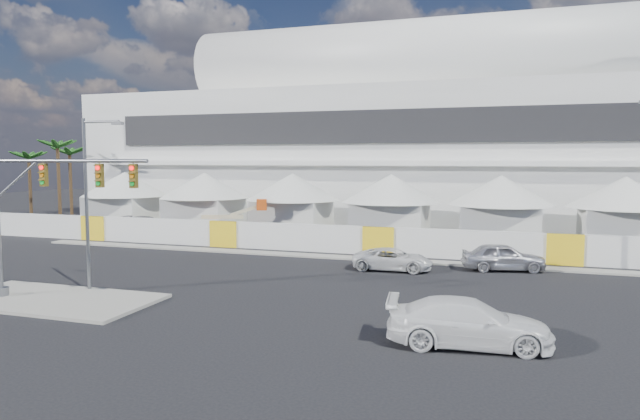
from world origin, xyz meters
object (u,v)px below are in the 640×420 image
(sedan_silver, at_px, (503,257))
(traffic_mast, at_px, (27,213))
(pickup_curb, at_px, (393,259))
(boom_lift, at_px, (216,228))
(lot_car_c, at_px, (146,225))
(pickup_near, at_px, (469,323))
(streetlight_median, at_px, (90,192))

(sedan_silver, xyz_separation_m, traffic_mast, (-21.13, -14.76, 3.38))
(pickup_curb, relative_size, boom_lift, 0.71)
(sedan_silver, bearing_deg, pickup_curb, 94.20)
(lot_car_c, height_order, traffic_mast, traffic_mast)
(pickup_curb, xyz_separation_m, boom_lift, (-16.69, 8.80, 0.23))
(sedan_silver, bearing_deg, pickup_near, 162.66)
(pickup_curb, distance_m, pickup_near, 14.00)
(sedan_silver, relative_size, traffic_mast, 0.55)
(pickup_near, distance_m, traffic_mast, 20.30)
(lot_car_c, bearing_deg, pickup_near, -125.90)
(sedan_silver, relative_size, pickup_curb, 1.02)
(pickup_near, bearing_deg, traffic_mast, 82.00)
(pickup_near, height_order, traffic_mast, traffic_mast)
(pickup_curb, xyz_separation_m, streetlight_median, (-13.35, -10.26, 4.40))
(pickup_curb, bearing_deg, streetlight_median, 125.34)
(sedan_silver, bearing_deg, traffic_mast, 111.87)
(sedan_silver, bearing_deg, boom_lift, 60.43)
(pickup_near, bearing_deg, lot_car_c, 44.53)
(streetlight_median, bearing_deg, boom_lift, 99.92)
(lot_car_c, height_order, boom_lift, boom_lift)
(lot_car_c, distance_m, boom_lift, 8.07)
(streetlight_median, relative_size, boom_lift, 1.26)
(pickup_curb, distance_m, streetlight_median, 17.41)
(pickup_near, bearing_deg, sedan_silver, -11.70)
(lot_car_c, bearing_deg, sedan_silver, -103.01)
(sedan_silver, height_order, streetlight_median, streetlight_median)
(streetlight_median, bearing_deg, sedan_silver, 31.84)
(sedan_silver, height_order, pickup_curb, sedan_silver)
(traffic_mast, distance_m, boom_lift, 21.92)
(sedan_silver, distance_m, pickup_curb, 6.65)
(lot_car_c, xyz_separation_m, streetlight_median, (11.25, -20.62, 4.32))
(traffic_mast, relative_size, streetlight_median, 1.03)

